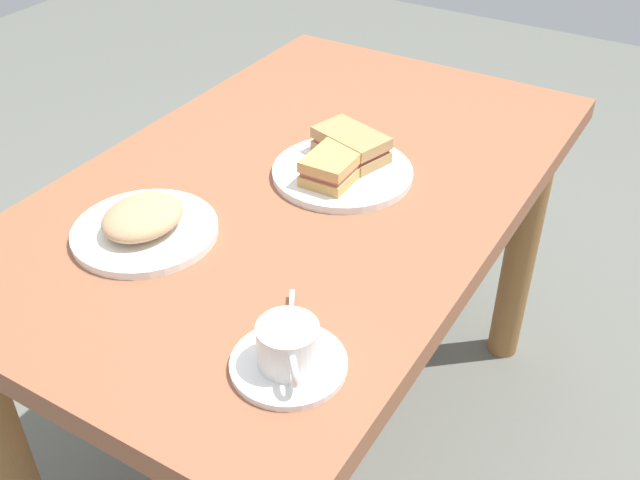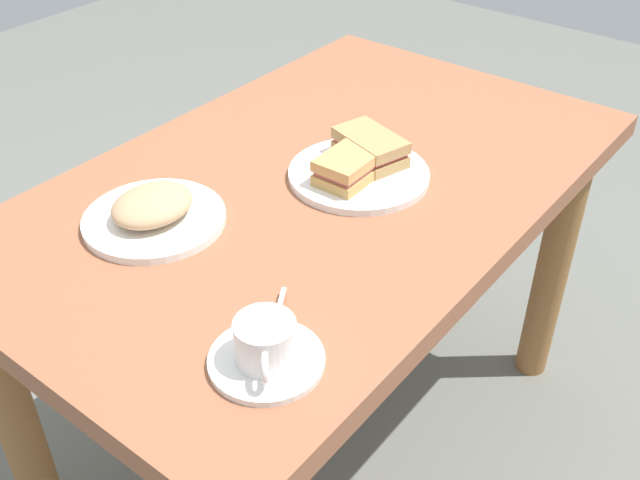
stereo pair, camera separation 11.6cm
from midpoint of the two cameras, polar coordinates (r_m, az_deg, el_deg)
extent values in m
plane|color=#63655D|center=(1.86, 1.63, -14.85)|extent=(6.00, 6.00, 0.00)
cube|color=#93583B|center=(1.39, 2.12, 3.93)|extent=(1.23, 0.76, 0.04)
cylinder|color=olive|center=(2.10, 3.99, 4.33)|extent=(0.08, 0.08, 0.69)
cylinder|color=olive|center=(1.54, -20.21, -12.79)|extent=(0.08, 0.08, 0.69)
cylinder|color=olive|center=(1.90, 19.11, -1.82)|extent=(0.08, 0.08, 0.69)
cylinder|color=white|center=(1.38, 5.40, 4.94)|extent=(0.26, 0.26, 0.01)
cube|color=tan|center=(1.34, 4.69, 4.96)|extent=(0.12, 0.08, 0.02)
cube|color=#B26058|center=(1.34, 4.72, 5.50)|extent=(0.11, 0.08, 0.01)
cube|color=tan|center=(1.33, 4.75, 6.05)|extent=(0.12, 0.08, 0.02)
cube|color=tan|center=(1.41, 6.21, 6.47)|extent=(0.12, 0.15, 0.02)
cube|color=#B94F50|center=(1.40, 6.25, 7.00)|extent=(0.11, 0.14, 0.01)
cube|color=tan|center=(1.39, 6.29, 7.53)|extent=(0.12, 0.15, 0.02)
cylinder|color=white|center=(1.00, -0.76, -9.31)|extent=(0.16, 0.16, 0.01)
cylinder|color=white|center=(0.97, -0.77, -7.84)|extent=(0.08, 0.08, 0.06)
cylinder|color=#AF7251|center=(0.95, -0.79, -6.70)|extent=(0.07, 0.07, 0.01)
torus|color=white|center=(0.94, -0.65, -9.84)|extent=(0.04, 0.04, 0.04)
cube|color=silver|center=(1.07, 0.02, -5.11)|extent=(0.07, 0.04, 0.00)
ellipsoid|color=silver|center=(1.03, -0.32, -6.76)|extent=(0.03, 0.03, 0.01)
cylinder|color=white|center=(1.27, -9.99, 1.49)|extent=(0.24, 0.24, 0.01)
ellipsoid|color=tan|center=(1.25, -10.13, 2.58)|extent=(0.14, 0.12, 0.04)
camera|label=1|loc=(0.06, -87.14, 2.09)|focal=41.89mm
camera|label=2|loc=(0.06, 92.86, -2.09)|focal=41.89mm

